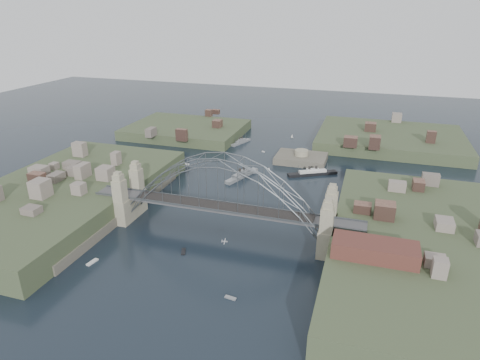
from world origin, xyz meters
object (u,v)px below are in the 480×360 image
wharf_shed (375,250)px  ocean_liner (312,173)px  fort_island (301,162)px  bridge (222,195)px  naval_cruiser_near (242,175)px  naval_cruiser_far (241,142)px

wharf_shed → ocean_liner: (-24.68, 69.39, -9.21)m
fort_island → bridge: bearing=-99.7°
bridge → ocean_liner: bearing=70.8°
fort_island → ocean_liner: (7.32, -14.61, 1.13)m
wharf_shed → naval_cruiser_near: size_ratio=1.06×
bridge → fort_island: 72.14m
ocean_liner → naval_cruiser_near: bearing=-157.1°
wharf_shed → bridge: bearing=162.3°
bridge → naval_cruiser_near: size_ratio=4.47×
fort_island → naval_cruiser_near: size_ratio=1.17×
bridge → wharf_shed: (44.00, -14.00, -2.32)m
naval_cruiser_far → naval_cruiser_near: bearing=-72.0°
bridge → naval_cruiser_far: bridge is taller
fort_island → ocean_liner: 16.38m
wharf_shed → naval_cruiser_far: size_ratio=1.48×
naval_cruiser_near → ocean_liner: size_ratio=0.96×
fort_island → wharf_shed: 90.48m
naval_cruiser_far → ocean_liner: bearing=-38.2°
bridge → naval_cruiser_far: size_ratio=6.21×
bridge → fort_island: size_ratio=3.82×
fort_island → wharf_shed: wharf_shed is taller
wharf_shed → fort_island: bearing=110.9°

